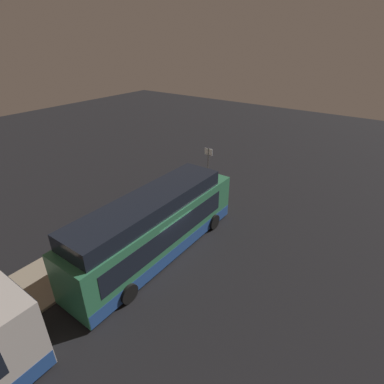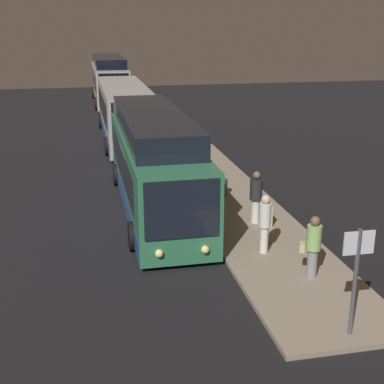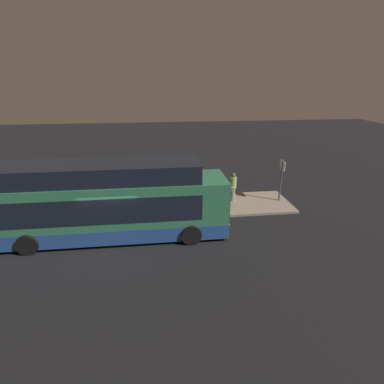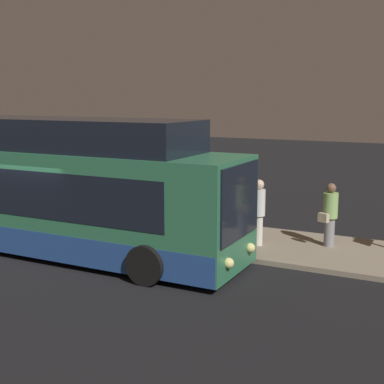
{
  "view_description": "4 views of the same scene",
  "coord_description": "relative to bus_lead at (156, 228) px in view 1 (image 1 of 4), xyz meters",
  "views": [
    {
      "loc": [
        -9.71,
        -8.89,
        10.58
      ],
      "look_at": [
        3.82,
        0.86,
        1.86
      ],
      "focal_mm": 28.0,
      "sensor_mm": 36.0,
      "label": 1
    },
    {
      "loc": [
        19.02,
        -2.31,
        6.87
      ],
      "look_at": [
        3.82,
        0.86,
        1.86
      ],
      "focal_mm": 50.0,
      "sensor_mm": 36.0,
      "label": 2
    },
    {
      "loc": [
        2.16,
        -12.9,
        7.16
      ],
      "look_at": [
        3.82,
        0.86,
        1.86
      ],
      "focal_mm": 28.0,
      "sensor_mm": 36.0,
      "label": 3
    },
    {
      "loc": [
        9.71,
        -10.77,
        4.21
      ],
      "look_at": [
        3.82,
        0.86,
        1.86
      ],
      "focal_mm": 50.0,
      "sensor_mm": 36.0,
      "label": 4
    }
  ],
  "objects": [
    {
      "name": "passenger_boarding",
      "position": [
        5.09,
        2.61,
        -0.48
      ],
      "size": [
        0.5,
        0.5,
        1.84
      ],
      "rotation": [
        0.0,
        0.0,
        -2.51
      ],
      "color": "silver",
      "rests_on": "platform"
    },
    {
      "name": "bus_lead",
      "position": [
        0.0,
        0.0,
        0.0
      ],
      "size": [
        11.07,
        2.72,
        3.64
      ],
      "color": "#2D704C",
      "rests_on": "ground"
    },
    {
      "name": "passenger_with_bags",
      "position": [
        2.6,
        3.17,
        -0.51
      ],
      "size": [
        0.55,
        0.69,
        1.84
      ],
      "rotation": [
        0.0,
        0.0,
        -0.34
      ],
      "color": "silver",
      "rests_on": "platform"
    },
    {
      "name": "passenger_waiting",
      "position": [
        6.87,
        3.37,
        -0.56
      ],
      "size": [
        0.53,
        0.66,
        1.76
      ],
      "rotation": [
        0.0,
        0.0,
        2.76
      ],
      "color": "gray",
      "rests_on": "platform"
    },
    {
      "name": "platform",
      "position": [
        0.23,
        2.99,
        -1.56
      ],
      "size": [
        20.0,
        3.31,
        0.13
      ],
      "color": "gray",
      "rests_on": "ground"
    },
    {
      "name": "ground",
      "position": [
        0.23,
        -0.26,
        -1.63
      ],
      "size": [
        80.0,
        80.0,
        0.0
      ],
      "primitive_type": "plane",
      "color": "black"
    },
    {
      "name": "suitcase",
      "position": [
        3.04,
        3.45,
        -1.13
      ],
      "size": [
        0.34,
        0.25,
        0.98
      ],
      "color": "beige",
      "rests_on": "platform"
    },
    {
      "name": "trash_bin",
      "position": [
        -0.63,
        2.82,
        -1.17
      ],
      "size": [
        0.44,
        0.44,
        0.65
      ],
      "color": "#3F3F44",
      "rests_on": "platform"
    },
    {
      "name": "sign_post",
      "position": [
        9.71,
        3.05,
        0.12
      ],
      "size": [
        0.1,
        0.71,
        2.53
      ],
      "color": "#4C4C51",
      "rests_on": "platform"
    }
  ]
}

